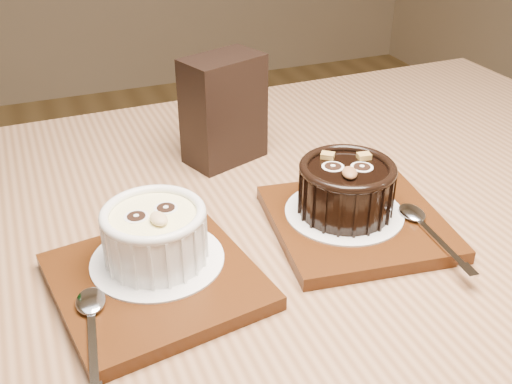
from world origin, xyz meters
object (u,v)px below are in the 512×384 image
Objects in this scene: ramekin_white at (155,232)px; condiment_stand at (224,110)px; tray_right at (356,222)px; tray_left at (156,281)px; ramekin_dark at (346,186)px; table at (263,293)px.

condiment_stand is (0.14, 0.21, 0.02)m from ramekin_white.
tray_right is (0.22, -0.00, -0.04)m from ramekin_white.
condiment_stand reaches higher than ramekin_white.
condiment_stand is (0.15, 0.23, 0.06)m from tray_left.
tray_left and tray_right have the same top height.
condiment_stand is at bearing 56.98° from tray_left.
tray_right is 1.74× the size of ramekin_dark.
table is at bearing -172.28° from ramekin_dark.
ramekin_dark reaches higher than table.
ramekin_white is at bearing -124.19° from condiment_stand.
table is at bearing 159.02° from tray_right.
ramekin_white reaches higher than tray_left.
table is at bearing 6.26° from ramekin_white.
ramekin_dark is at bearing 7.82° from tray_left.
table is at bearing 22.31° from tray_left.
condiment_stand is (-0.07, 0.20, 0.02)m from ramekin_dark.
tray_right is at bearing -20.98° from table.
ramekin_white reaches higher than tray_right.
ramekin_dark reaches higher than ramekin_white.
ramekin_white is 0.25m from condiment_stand.
ramekin_white is 0.55× the size of tray_right.
ramekin_white is at bearing -154.10° from ramekin_dark.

